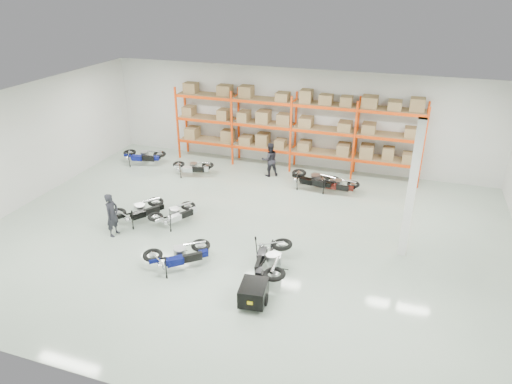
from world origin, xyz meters
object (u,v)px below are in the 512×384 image
(moto_blue_centre, at_px, (179,251))
(moto_back_c, at_px, (314,176))
(person_left, at_px, (112,215))
(moto_back_d, at_px, (337,182))
(moto_touring_right, at_px, (271,255))
(moto_back_b, at_px, (192,165))
(moto_silver_left, at_px, (175,211))
(trailer, at_px, (253,293))
(moto_back_a, at_px, (143,153))
(moto_black_far_left, at_px, (139,207))
(person_back, at_px, (270,160))

(moto_blue_centre, xyz_separation_m, moto_back_c, (2.71, 6.95, 0.01))
(person_left, bearing_deg, moto_back_d, -47.02)
(moto_touring_right, bearing_deg, moto_back_b, 124.64)
(moto_blue_centre, distance_m, moto_back_c, 7.46)
(moto_back_b, xyz_separation_m, person_left, (-0.26, -5.67, 0.28))
(moto_silver_left, height_order, trailer, moto_silver_left)
(moto_blue_centre, xyz_separation_m, trailer, (2.74, -0.96, -0.19))
(moto_silver_left, relative_size, trailer, 1.08)
(moto_back_a, relative_size, moto_back_c, 0.97)
(trailer, distance_m, moto_back_c, 7.91)
(moto_silver_left, bearing_deg, moto_back_a, -17.01)
(moto_black_far_left, height_order, moto_back_b, moto_black_far_left)
(moto_back_b, xyz_separation_m, person_back, (3.32, 1.02, 0.28))
(trailer, xyz_separation_m, person_left, (-5.77, 1.97, 0.41))
(moto_back_a, height_order, moto_back_d, moto_back_a)
(moto_back_c, height_order, person_back, person_back)
(moto_black_far_left, height_order, moto_back_d, moto_black_far_left)
(moto_touring_right, height_order, trailer, moto_touring_right)
(moto_blue_centre, height_order, moto_touring_right, moto_touring_right)
(moto_silver_left, bearing_deg, moto_blue_centre, 151.56)
(moto_back_d, relative_size, person_back, 1.01)
(moto_black_far_left, relative_size, person_back, 1.15)
(moto_back_a, distance_m, person_back, 6.16)
(trailer, distance_m, moto_back_d, 7.92)
(moto_back_a, bearing_deg, moto_back_b, -109.17)
(moto_back_a, relative_size, moto_back_b, 1.12)
(moto_silver_left, height_order, moto_black_far_left, moto_black_far_left)
(moto_back_c, height_order, person_left, person_left)
(moto_black_far_left, relative_size, moto_back_d, 1.13)
(moto_blue_centre, distance_m, person_left, 3.20)
(moto_silver_left, relative_size, moto_back_d, 1.04)
(moto_touring_right, distance_m, person_left, 5.78)
(moto_blue_centre, xyz_separation_m, person_back, (0.56, 7.70, 0.22))
(moto_back_a, distance_m, moto_back_c, 8.28)
(moto_blue_centre, relative_size, moto_touring_right, 0.94)
(moto_blue_centre, xyz_separation_m, moto_back_b, (-2.77, 6.68, -0.06))
(moto_back_a, distance_m, moto_back_b, 2.84)
(person_left, bearing_deg, moto_blue_centre, -106.79)
(moto_black_far_left, height_order, trailer, moto_black_far_left)
(moto_blue_centre, bearing_deg, moto_touring_right, -117.25)
(moto_back_b, bearing_deg, trailer, -158.04)
(moto_back_d, bearing_deg, person_back, 81.03)
(moto_back_c, bearing_deg, moto_back_a, 100.22)
(moto_touring_right, relative_size, moto_back_a, 1.07)
(moto_back_b, distance_m, moto_back_c, 5.48)
(moto_back_c, distance_m, moto_back_d, 0.99)
(moto_blue_centre, height_order, person_left, person_left)
(trailer, relative_size, person_left, 0.98)
(moto_touring_right, bearing_deg, moto_blue_centre, -174.59)
(moto_touring_right, xyz_separation_m, moto_back_c, (-0.04, 6.31, -0.03))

